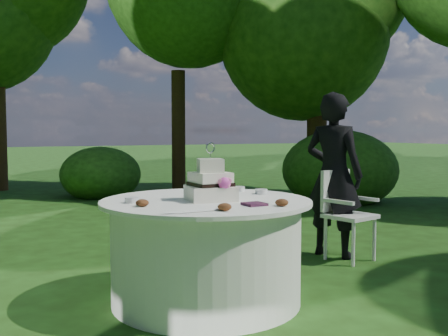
{
  "coord_description": "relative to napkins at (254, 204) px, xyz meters",
  "views": [
    {
      "loc": [
        -1.67,
        -3.47,
        1.28
      ],
      "look_at": [
        0.15,
        0.0,
        1.0
      ],
      "focal_mm": 42.0,
      "sensor_mm": 36.0,
      "label": 1
    }
  ],
  "objects": [
    {
      "name": "feather_plume",
      "position": [
        -0.47,
        -0.07,
        -0.0
      ],
      "size": [
        0.48,
        0.07,
        0.01
      ],
      "primitive_type": "ellipsoid",
      "color": "white",
      "rests_on": "table"
    },
    {
      "name": "cake",
      "position": [
        -0.15,
        0.38,
        0.1
      ],
      "size": [
        0.39,
        0.39,
        0.43
      ],
      "color": "white",
      "rests_on": "table"
    },
    {
      "name": "votives",
      "position": [
        -0.0,
        0.61,
        0.01
      ],
      "size": [
        1.18,
        0.38,
        0.04
      ],
      "color": "silver",
      "rests_on": "table"
    },
    {
      "name": "guest",
      "position": [
        1.61,
        1.12,
        0.05
      ],
      "size": [
        0.62,
        0.72,
        1.66
      ],
      "primitive_type": "imported",
      "rotation": [
        0.0,
        0.0,
        2.0
      ],
      "color": "black",
      "rests_on": "ground"
    },
    {
      "name": "napkins",
      "position": [
        0.0,
        0.0,
        0.0
      ],
      "size": [
        0.14,
        0.14,
        0.02
      ],
      "primitive_type": "cube",
      "color": "#441D37",
      "rests_on": "table"
    },
    {
      "name": "chair",
      "position": [
        1.62,
        0.97,
        -0.26
      ],
      "size": [
        0.5,
        0.49,
        0.89
      ],
      "color": "white",
      "rests_on": "ground"
    },
    {
      "name": "ground",
      "position": [
        -0.16,
        0.42,
        -0.78
      ],
      "size": [
        80.0,
        80.0,
        0.0
      ],
      "primitive_type": "plane",
      "color": "#1A340E",
      "rests_on": "ground"
    },
    {
      "name": "table",
      "position": [
        -0.16,
        0.42,
        -0.39
      ],
      "size": [
        1.56,
        1.56,
        0.77
      ],
      "color": "silver",
      "rests_on": "ground"
    },
    {
      "name": "petal_cups",
      "position": [
        -0.17,
        0.24,
        0.02
      ],
      "size": [
        0.94,
        1.08,
        0.05
      ],
      "color": "#562D16",
      "rests_on": "table"
    }
  ]
}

